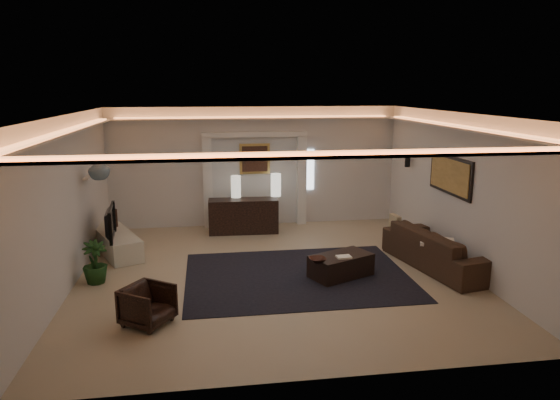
{
  "coord_description": "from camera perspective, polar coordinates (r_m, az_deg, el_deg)",
  "views": [
    {
      "loc": [
        -1.17,
        -8.72,
        3.35
      ],
      "look_at": [
        0.2,
        0.6,
        1.25
      ],
      "focal_mm": 32.5,
      "sensor_mm": 36.0,
      "label": 1
    }
  ],
  "objects": [
    {
      "name": "coffee_table",
      "position": [
        9.28,
        6.86,
        -7.34
      ],
      "size": [
        1.25,
        1.0,
        0.41
      ],
      "primitive_type": "cube",
      "rotation": [
        0.0,
        0.0,
        0.43
      ],
      "color": "black",
      "rests_on": "ground"
    },
    {
      "name": "ceiling",
      "position": [
        8.81,
        -0.73,
        9.63
      ],
      "size": [
        7.0,
        7.0,
        0.0
      ],
      "primitive_type": "plane",
      "rotation": [
        3.14,
        0.0,
        0.0
      ],
      "color": "white",
      "rests_on": "ground"
    },
    {
      "name": "wall_left",
      "position": [
        9.23,
        -22.79,
        -0.32
      ],
      "size": [
        0.0,
        7.0,
        7.0
      ],
      "primitive_type": "plane",
      "rotation": [
        1.57,
        0.0,
        1.57
      ],
      "color": "silver",
      "rests_on": "ground"
    },
    {
      "name": "painting_canvas",
      "position": [
        12.34,
        -2.85,
        4.64
      ],
      "size": [
        0.62,
        0.02,
        0.62
      ],
      "primitive_type": "cube",
      "color": "#4C2D1E",
      "rests_on": "wall_back"
    },
    {
      "name": "tv",
      "position": [
        10.5,
        -18.98,
        -2.39
      ],
      "size": [
        1.11,
        0.25,
        0.63
      ],
      "primitive_type": "imported",
      "rotation": [
        0.0,
        0.0,
        1.67
      ],
      "color": "black",
      "rests_on": "media_ledge"
    },
    {
      "name": "lamp_left",
      "position": [
        11.99,
        -4.99,
        1.66
      ],
      "size": [
        0.27,
        0.27,
        0.52
      ],
      "primitive_type": "cylinder",
      "rotation": [
        0.0,
        0.0,
        -0.21
      ],
      "color": "beige",
      "rests_on": "console"
    },
    {
      "name": "armchair",
      "position": [
        7.67,
        -14.67,
        -11.4
      ],
      "size": [
        0.88,
        0.87,
        0.58
      ],
      "primitive_type": "imported",
      "rotation": [
        0.0,
        0.0,
        0.97
      ],
      "color": "#2F2A1E",
      "rests_on": "ground"
    },
    {
      "name": "wall_front",
      "position": [
        5.68,
        4.06,
        -7.03
      ],
      "size": [
        7.0,
        0.0,
        7.0
      ],
      "primitive_type": "plane",
      "rotation": [
        -1.57,
        0.0,
        0.0
      ],
      "color": "silver",
      "rests_on": "ground"
    },
    {
      "name": "area_rug",
      "position": [
        9.29,
        1.96,
        -8.55
      ],
      "size": [
        4.0,
        3.0,
        0.01
      ],
      "primitive_type": "cube",
      "color": "black",
      "rests_on": "ground"
    },
    {
      "name": "art_panel_frame",
      "position": [
        10.28,
        18.62,
        2.67
      ],
      "size": [
        0.04,
        1.64,
        0.74
      ],
      "primitive_type": "cube",
      "color": "black",
      "rests_on": "wall_right"
    },
    {
      "name": "ginger_jar",
      "position": [
        10.01,
        -19.71,
        3.35
      ],
      "size": [
        0.45,
        0.45,
        0.41
      ],
      "primitive_type": "imported",
      "rotation": [
        0.0,
        0.0,
        0.18
      ],
      "color": "slate",
      "rests_on": "wall_niche"
    },
    {
      "name": "wall_back",
      "position": [
        12.42,
        -2.87,
        3.76
      ],
      "size": [
        7.0,
        0.0,
        7.0
      ],
      "primitive_type": "plane",
      "rotation": [
        1.57,
        0.0,
        0.0
      ],
      "color": "silver",
      "rests_on": "ground"
    },
    {
      "name": "lamp_right",
      "position": [
        12.08,
        -0.47,
        1.79
      ],
      "size": [
        0.28,
        0.28,
        0.54
      ],
      "primitive_type": "cylinder",
      "rotation": [
        0.0,
        0.0,
        0.15
      ],
      "color": "white",
      "rests_on": "console"
    },
    {
      "name": "plant",
      "position": [
        9.44,
        -20.11,
        -6.6
      ],
      "size": [
        0.58,
        0.58,
        0.75
      ],
      "primitive_type": "imported",
      "rotation": [
        0.0,
        0.0,
        0.53
      ],
      "color": "#163612",
      "rests_on": "ground"
    },
    {
      "name": "painting_frame",
      "position": [
        12.37,
        -2.86,
        4.65
      ],
      "size": [
        0.74,
        0.04,
        0.74
      ],
      "primitive_type": "cube",
      "color": "tan",
      "rests_on": "wall_back"
    },
    {
      "name": "bowl",
      "position": [
        8.81,
        4.24,
        -6.72
      ],
      "size": [
        0.32,
        0.32,
        0.07
      ],
      "primitive_type": "imported",
      "rotation": [
        0.0,
        0.0,
        0.08
      ],
      "color": "black",
      "rests_on": "coffee_table"
    },
    {
      "name": "figurine",
      "position": [
        11.34,
        -18.17,
        -1.9
      ],
      "size": [
        0.18,
        0.18,
        0.38
      ],
      "primitive_type": "cylinder",
      "rotation": [
        0.0,
        0.0,
        0.42
      ],
      "color": "black",
      "rests_on": "media_ledge"
    },
    {
      "name": "pilaster_right",
      "position": [
        12.55,
        2.43,
        2.23
      ],
      "size": [
        0.22,
        0.2,
        2.2
      ],
      "primitive_type": "cube",
      "color": "silver",
      "rests_on": "ground"
    },
    {
      "name": "alcove_header",
      "position": [
        12.23,
        -2.86,
        7.39
      ],
      "size": [
        2.52,
        0.2,
        0.12
      ],
      "primitive_type": "cube",
      "color": "silver",
      "rests_on": "wall_back"
    },
    {
      "name": "floor",
      "position": [
        9.42,
        -0.68,
        -8.28
      ],
      "size": [
        7.0,
        7.0,
        0.0
      ],
      "primitive_type": "plane",
      "color": "tan",
      "rests_on": "ground"
    },
    {
      "name": "throw_pillow",
      "position": [
        10.94,
        12.82,
        -2.59
      ],
      "size": [
        0.14,
        0.36,
        0.36
      ],
      "primitive_type": "cube",
      "rotation": [
        0.0,
        0.0,
        0.09
      ],
      "color": "tan",
      "rests_on": "sofa"
    },
    {
      "name": "magazine",
      "position": [
        9.07,
        7.18,
        -6.36
      ],
      "size": [
        0.27,
        0.2,
        0.03
      ],
      "primitive_type": "cube",
      "rotation": [
        0.0,
        0.0,
        0.09
      ],
      "color": "#FFEED0",
      "rests_on": "coffee_table"
    },
    {
      "name": "wall_sconce",
      "position": [
        11.95,
        14.15,
        4.15
      ],
      "size": [
        0.12,
        0.12,
        0.22
      ],
      "primitive_type": "cylinder",
      "color": "black",
      "rests_on": "wall_right"
    },
    {
      "name": "daylight_slit",
      "position": [
        12.62,
        3.27,
        3.43
      ],
      "size": [
        0.25,
        0.03,
        1.0
      ],
      "primitive_type": "cube",
      "color": "white",
      "rests_on": "wall_back"
    },
    {
      "name": "throw_blanket",
      "position": [
        9.86,
        17.27,
        -4.52
      ],
      "size": [
        0.76,
        0.7,
        0.07
      ],
      "primitive_type": "cube",
      "rotation": [
        0.0,
        0.0,
        -0.43
      ],
      "color": "#F1E3C4",
      "rests_on": "sofa"
    },
    {
      "name": "cove_soffit",
      "position": [
        8.83,
        -0.72,
        7.82
      ],
      "size": [
        7.0,
        7.0,
        0.04
      ],
      "primitive_type": "cube",
      "color": "silver",
      "rests_on": "ceiling"
    },
    {
      "name": "media_ledge",
      "position": [
        11.21,
        -18.23,
        -4.27
      ],
      "size": [
        1.48,
        2.37,
        0.44
      ],
      "primitive_type": "cube",
      "rotation": [
        0.0,
        0.0,
        0.42
      ],
      "color": "beige",
      "rests_on": "ground"
    },
    {
      "name": "wall_right",
      "position": [
        10.07,
        19.44,
        0.97
      ],
      "size": [
        0.0,
        7.0,
        7.0
      ],
      "primitive_type": "plane",
      "rotation": [
        1.57,
        0.0,
        -1.57
      ],
      "color": "silver",
      "rests_on": "ground"
    },
    {
      "name": "wall_niche",
      "position": [
        10.51,
        -20.73,
        2.44
      ],
      "size": [
        0.1,
        0.55,
        0.04
      ],
      "primitive_type": "cube",
      "color": "silver",
      "rests_on": "wall_left"
    },
    {
      "name": "pilaster_left",
      "position": [
        12.33,
        -8.13,
        1.93
      ],
      "size": [
        0.22,
        0.2,
        2.2
      ],
      "primitive_type": "cube",
      "color": "silver",
      "rests_on": "ground"
    },
    {
      "name": "art_panel_gold",
      "position": [
        10.27,
        18.5,
        2.66
      ],
      "size": [
        0.02,
        1.5,
        0.62
      ],
      "primitive_type": "cube",
      "color": "tan",
      "rests_on": "wall_right"
    },
    {
      "name": "sofa",
      "position": [
        10.09,
        17.5,
        -5.25
      ],
      "size": [
        2.64,
        1.46,
        0.73
      ],
      "primitive_type": "imported",
      "rotation": [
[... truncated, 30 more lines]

